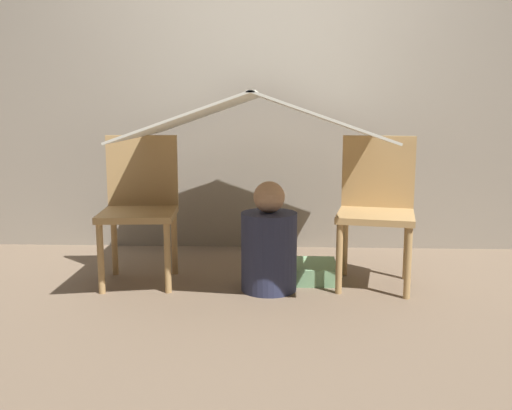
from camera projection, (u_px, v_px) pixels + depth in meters
ground_plane at (255, 295)px, 3.09m from camera, size 8.80×8.80×0.00m
wall_back at (261, 71)px, 3.95m from camera, size 7.00×0.05×2.50m
chair_left at (140, 202)px, 3.29m from camera, size 0.45×0.45×0.84m
chair_right at (376, 204)px, 3.23m from camera, size 0.49×0.49×0.84m
sheet_canopy at (256, 115)px, 3.10m from camera, size 1.34×1.23×0.24m
person_front at (269, 246)px, 3.13m from camera, size 0.31×0.31×0.61m
floor_cushion at (302, 271)px, 3.35m from camera, size 0.40×0.32×0.10m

